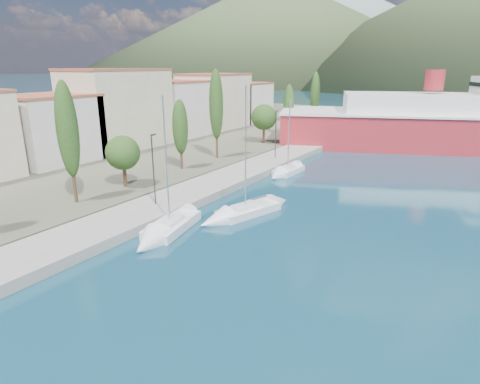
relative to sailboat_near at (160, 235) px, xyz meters
The scene contains 9 objects.
ground 109.65m from the sailboat_near, 87.49° to the left, with size 1400.00×1400.00×0.00m, color #143F53.
quay 16.10m from the sailboat_near, 105.11° to the left, with size 5.00×88.00×0.80m, color gray.
land_strip 49.33m from the sailboat_near, 148.81° to the left, with size 70.00×148.00×0.70m, color #565644.
town_buildings 38.30m from the sailboat_near, 135.80° to the left, with size 9.20×69.20×11.30m.
tree_row 25.57m from the sailboat_near, 115.36° to the left, with size 3.94×65.20×11.29m.
lamp_posts 6.56m from the sailboat_near, 141.49° to the left, with size 0.15×47.20×6.06m.
sailboat_near is the anchor object (origin of this frame).
sailboat_mid 6.56m from the sailboat_near, 69.71° to the left, with size 4.37×8.35×11.64m.
sailboat_far 20.99m from the sailboat_near, 91.13° to the left, with size 2.25×6.52×9.50m.
Camera 1 is at (14.94, -9.46, 12.22)m, focal length 30.00 mm.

